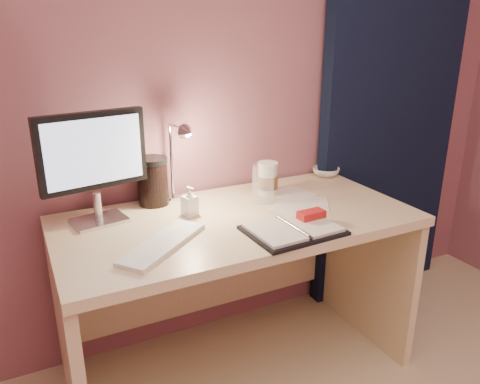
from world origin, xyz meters
name	(u,v)px	position (x,y,z in m)	size (l,w,h in m)	color
room	(379,90)	(0.95, 1.69, 1.14)	(3.50, 3.50, 3.50)	#C6B28E
desk	(230,260)	(0.00, 1.45, 0.50)	(1.40, 0.70, 0.73)	beige
monitor	(93,158)	(-0.50, 1.56, 0.98)	(0.40, 0.17, 0.43)	silver
keyboard	(163,244)	(-0.34, 1.26, 0.74)	(0.39, 0.11, 0.02)	white
planner	(295,228)	(0.12, 1.16, 0.74)	(0.34, 0.26, 0.05)	black
paper_a	(293,207)	(0.25, 1.37, 0.73)	(0.16, 0.16, 0.00)	silver
paper_b	(292,194)	(0.33, 1.51, 0.73)	(0.16, 0.16, 0.00)	silver
paper_c	(308,204)	(0.33, 1.37, 0.73)	(0.17, 0.17, 0.00)	silver
coffee_cup	(268,179)	(0.24, 1.56, 0.80)	(0.09, 0.09, 0.15)	white
clear_cup	(263,184)	(0.17, 1.48, 0.81)	(0.09, 0.09, 0.16)	white
bowl	(326,172)	(0.63, 1.66, 0.75)	(0.13, 0.13, 0.04)	white
lotion_bottle	(190,201)	(-0.16, 1.48, 0.79)	(0.05, 0.05, 0.12)	white
dark_jar	(153,184)	(-0.25, 1.66, 0.82)	(0.13, 0.13, 0.18)	black
desk_lamp	(174,155)	(-0.18, 1.60, 0.95)	(0.11, 0.22, 0.35)	silver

